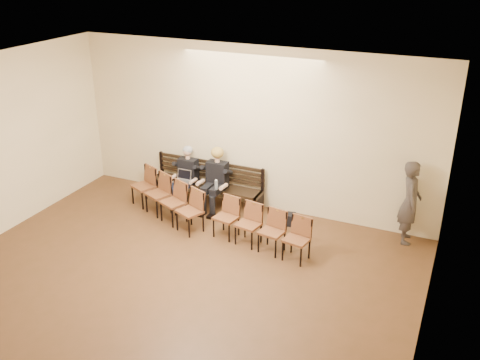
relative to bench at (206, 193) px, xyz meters
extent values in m
plane|color=brown|center=(0.91, -4.65, -0.23)|extent=(10.00, 10.00, 0.00)
cube|color=beige|center=(0.91, 0.35, 1.52)|extent=(8.00, 0.02, 3.50)
cube|color=beige|center=(4.91, -4.65, 1.52)|extent=(0.02, 10.00, 3.50)
cube|color=white|center=(0.91, -4.65, 3.27)|extent=(8.00, 10.00, 0.02)
cube|color=black|center=(0.00, 0.00, 0.00)|extent=(2.60, 0.90, 0.45)
cube|color=silver|center=(-0.41, -0.36, 0.35)|extent=(0.34, 0.27, 0.24)
cylinder|color=silver|center=(0.47, -0.42, 0.34)|extent=(0.08, 0.08, 0.23)
cube|color=black|center=(1.98, -0.22, -0.10)|extent=(0.36, 0.28, 0.24)
imported|color=#3A3430|center=(4.31, 0.10, 0.73)|extent=(0.59, 0.77, 1.91)
cube|color=brown|center=(-0.46, -0.95, 0.21)|extent=(2.12, 1.27, 0.87)
cube|color=brown|center=(1.82, -1.30, 0.18)|extent=(2.02, 0.76, 0.81)
camera|label=1|loc=(5.08, -9.50, 5.05)|focal=40.00mm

